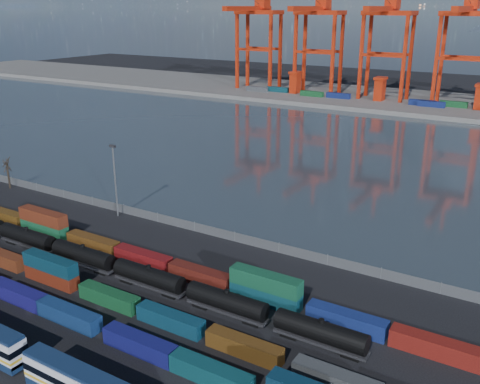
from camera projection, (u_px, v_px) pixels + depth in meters
The scene contains 13 objects.
ground at pixel (142, 304), 85.38m from camera, with size 700.00×700.00×0.00m, color black.
harbor_water at pixel (363, 156), 170.01m from camera, with size 700.00×700.00×0.00m, color #2A353D.
far_quay at pixel (437, 104), 254.33m from camera, with size 700.00×70.00×2.00m, color #514F4C.
container_row_south at pixel (106, 327), 75.86m from camera, with size 138.42×2.37×5.04m.
container_row_mid at pixel (158, 314), 79.81m from camera, with size 139.82×2.29×4.89m.
container_row_north at pixel (123, 249), 100.03m from camera, with size 141.68×2.46×5.24m.
tanker_string at pixel (83, 256), 96.96m from camera, with size 106.86×2.98×4.26m.
waterfront_fence at pixel (235, 237), 107.62m from camera, with size 160.12×0.12×2.20m.
bare_tree at pixel (8, 173), 138.14m from camera, with size 2.26×2.32×8.57m.
yard_light_mast at pixel (115, 177), 118.05m from camera, with size 1.60×0.40×16.60m.
gantry_cranes at pixel (426, 24), 240.78m from camera, with size 198.38×44.88×60.78m.
quay_containers at pixel (406, 102), 247.27m from camera, with size 172.58×10.99×2.60m.
straddle_carriers at pixel (428, 92), 245.26m from camera, with size 140.00×7.00×11.10m.
Camera 1 is at (52.31, -55.67, 44.92)m, focal length 40.00 mm.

